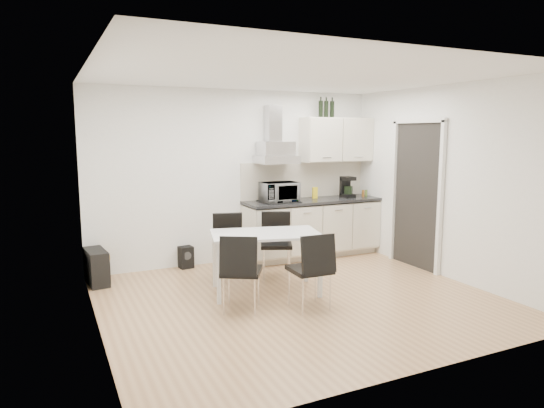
% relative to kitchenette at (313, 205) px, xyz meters
% --- Properties ---
extents(ground, '(4.50, 4.50, 0.00)m').
position_rel_kitchenette_xyz_m(ground, '(-1.18, -1.73, -0.83)').
color(ground, tan).
rests_on(ground, ground).
extents(wall_back, '(4.50, 0.10, 2.60)m').
position_rel_kitchenette_xyz_m(wall_back, '(-1.18, 0.27, 0.47)').
color(wall_back, white).
rests_on(wall_back, ground).
extents(wall_front, '(4.50, 0.10, 2.60)m').
position_rel_kitchenette_xyz_m(wall_front, '(-1.18, -3.73, 0.47)').
color(wall_front, white).
rests_on(wall_front, ground).
extents(wall_left, '(0.10, 4.00, 2.60)m').
position_rel_kitchenette_xyz_m(wall_left, '(-3.43, -1.73, 0.47)').
color(wall_left, white).
rests_on(wall_left, ground).
extents(wall_right, '(0.10, 4.00, 2.60)m').
position_rel_kitchenette_xyz_m(wall_right, '(1.07, -1.73, 0.47)').
color(wall_right, white).
rests_on(wall_right, ground).
extents(ceiling, '(4.50, 4.50, 0.00)m').
position_rel_kitchenette_xyz_m(ceiling, '(-1.18, -1.73, 1.77)').
color(ceiling, white).
rests_on(ceiling, wall_back).
extents(doorway, '(0.08, 1.04, 2.10)m').
position_rel_kitchenette_xyz_m(doorway, '(1.03, -1.18, 0.22)').
color(doorway, white).
rests_on(doorway, ground).
extents(kitchenette, '(2.22, 0.64, 2.52)m').
position_rel_kitchenette_xyz_m(kitchenette, '(0.00, 0.00, 0.00)').
color(kitchenette, beige).
rests_on(kitchenette, ground).
extents(dining_table, '(1.45, 1.05, 0.75)m').
position_rel_kitchenette_xyz_m(dining_table, '(-1.43, -1.32, -0.17)').
color(dining_table, white).
rests_on(dining_table, ground).
extents(chair_far_left, '(0.56, 0.60, 0.88)m').
position_rel_kitchenette_xyz_m(chair_far_left, '(-1.66, -0.63, -0.39)').
color(chair_far_left, black).
rests_on(chair_far_left, ground).
extents(chair_far_right, '(0.60, 0.64, 0.88)m').
position_rel_kitchenette_xyz_m(chair_far_right, '(-1.03, -0.79, -0.39)').
color(chair_far_right, black).
rests_on(chair_far_right, ground).
extents(chair_near_left, '(0.63, 0.65, 0.88)m').
position_rel_kitchenette_xyz_m(chair_near_left, '(-1.94, -1.78, -0.39)').
color(chair_near_left, black).
rests_on(chair_near_left, ground).
extents(chair_near_right, '(0.45, 0.51, 0.88)m').
position_rel_kitchenette_xyz_m(chair_near_right, '(-1.22, -2.05, -0.39)').
color(chair_near_right, black).
rests_on(chair_near_right, ground).
extents(guitar_amp, '(0.29, 0.57, 0.46)m').
position_rel_kitchenette_xyz_m(guitar_amp, '(-3.30, -0.08, -0.60)').
color(guitar_amp, black).
rests_on(guitar_amp, ground).
extents(floor_speaker, '(0.21, 0.19, 0.32)m').
position_rel_kitchenette_xyz_m(floor_speaker, '(-2.04, 0.17, -0.67)').
color(floor_speaker, black).
rests_on(floor_speaker, ground).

